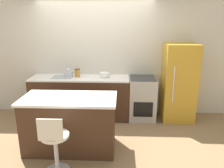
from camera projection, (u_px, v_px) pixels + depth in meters
The scene contains 10 objects.
ground_plane at pixel (94, 123), 4.64m from camera, with size 14.00×14.00×0.00m, color #8E704C.
wall_back at pixel (96, 57), 4.92m from camera, with size 8.00×0.06×2.60m.
back_counter at pixel (81, 97), 4.84m from camera, with size 2.13×0.62×0.92m.
kitchen_island at pixel (70, 123), 3.61m from camera, with size 1.52×0.74×0.91m.
oven_range at pixel (142, 98), 4.78m from camera, with size 0.57×0.63×0.92m.
refrigerator at pixel (178, 83), 4.64m from camera, with size 0.66×0.66×1.65m.
stool_chair at pixel (55, 146), 2.99m from camera, with size 0.39×0.39×0.90m.
kettle at pixel (69, 73), 4.75m from camera, with size 0.17×0.17×0.19m.
mixing_bowl at pixel (105, 75), 4.72m from camera, with size 0.21×0.21×0.09m.
canister_jar at pixel (77, 73), 4.74m from camera, with size 0.12×0.12×0.17m.
Camera 1 is at (0.58, -4.20, 2.09)m, focal length 35.00 mm.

